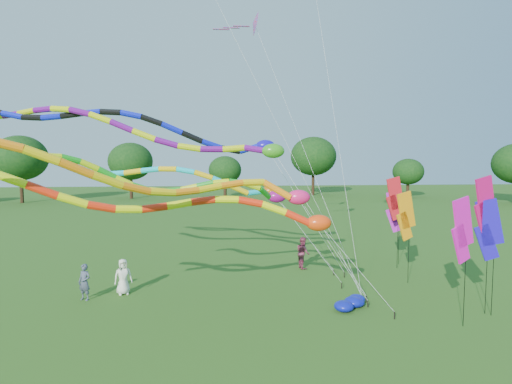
{
  "coord_description": "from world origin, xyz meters",
  "views": [
    {
      "loc": [
        -3.72,
        -13.79,
        6.34
      ],
      "look_at": [
        -2.06,
        4.86,
        4.8
      ],
      "focal_mm": 30.0,
      "sensor_mm": 36.0,
      "label": 1
    }
  ],
  "objects": [
    {
      "name": "ground",
      "position": [
        0.0,
        0.0,
        0.0
      ],
      "size": [
        160.0,
        160.0,
        0.0
      ],
      "primitive_type": "plane",
      "color": "#265316",
      "rests_on": "ground"
    },
    {
      "name": "tree_ring",
      "position": [
        4.86,
        -0.75,
        5.69
      ],
      "size": [
        112.63,
        120.07,
        9.67
      ],
      "color": "#382314",
      "rests_on": "ground"
    },
    {
      "name": "tube_kite_red",
      "position": [
        -4.63,
        1.16,
        4.65
      ],
      "size": [
        15.12,
        2.29,
        6.89
      ],
      "rotation": [
        0.0,
        0.0,
        0.11
      ],
      "color": "black",
      "rests_on": "ground"
    },
    {
      "name": "tube_kite_orange",
      "position": [
        -5.09,
        0.29,
        5.58
      ],
      "size": [
        14.58,
        6.08,
        7.61
      ],
      "rotation": [
        0.0,
        0.0,
        0.37
      ],
      "color": "black",
      "rests_on": "ground"
    },
    {
      "name": "tube_kite_purple",
      "position": [
        -6.63,
        6.3,
        7.41
      ],
      "size": [
        17.57,
        5.09,
        9.42
      ],
      "rotation": [
        0.0,
        0.0,
        -0.27
      ],
      "color": "black",
      "rests_on": "ground"
    },
    {
      "name": "tube_kite_blue",
      "position": [
        -6.41,
        7.33,
        7.6
      ],
      "size": [
        17.38,
        1.2,
        9.39
      ],
      "rotation": [
        0.0,
        0.0,
        0.04
      ],
      "color": "black",
      "rests_on": "ground"
    },
    {
      "name": "tube_kite_cyan",
      "position": [
        -5.81,
        8.29,
        5.29
      ],
      "size": [
        15.96,
        1.41,
        7.45
      ],
      "rotation": [
        0.0,
        0.0,
        -0.01
      ],
      "color": "black",
      "rests_on": "ground"
    },
    {
      "name": "tube_kite_green",
      "position": [
        -4.4,
        4.37,
        5.12
      ],
      "size": [
        12.3,
        3.1,
        7.01
      ],
      "rotation": [
        0.0,
        0.0,
        0.24
      ],
      "color": "black",
      "rests_on": "ground"
    },
    {
      "name": "delta_kite_high_c",
      "position": [
        -1.7,
        10.03,
        13.58
      ],
      "size": [
        6.46,
        6.73,
        15.2
      ],
      "rotation": [
        0.0,
        0.0,
        0.06
      ],
      "color": "black",
      "rests_on": "ground"
    },
    {
      "name": "banner_pole_red",
      "position": [
        6.21,
        9.37,
        3.98
      ],
      "size": [
        1.16,
        0.26,
        5.25
      ],
      "rotation": [
        0.0,
        0.0,
        0.16
      ],
      "color": "black",
      "rests_on": "ground"
    },
    {
      "name": "banner_pole_violet",
      "position": [
        6.67,
        10.35,
        3.13
      ],
      "size": [
        1.12,
        0.45,
        4.39
      ],
      "rotation": [
        0.0,
        0.0,
        -0.33
      ],
      "color": "black",
      "rests_on": "ground"
    },
    {
      "name": "banner_pole_orange",
      "position": [
        5.56,
        6.51,
        3.41
      ],
      "size": [
        1.14,
        0.38,
        4.67
      ],
      "rotation": [
        0.0,
        0.0,
        0.27
      ],
      "color": "black",
      "rests_on": "ground"
    },
    {
      "name": "banner_pole_magenta_a",
      "position": [
        5.18,
        0.94,
        3.66
      ],
      "size": [
        1.11,
        0.49,
        4.92
      ],
      "rotation": [
        0.0,
        0.0,
        0.37
      ],
      "color": "black",
      "rests_on": "ground"
    },
    {
      "name": "banner_pole_blue_b",
      "position": [
        6.92,
        2.02,
        3.46
      ],
      "size": [
        1.15,
        0.31,
        4.73
      ],
      "rotation": [
        0.0,
        0.0,
        -0.2
      ],
      "color": "black",
      "rests_on": "ground"
    },
    {
      "name": "banner_pole_magenta_b",
      "position": [
        6.79,
        2.12,
        4.35
      ],
      "size": [
        1.14,
        0.39,
        5.63
      ],
      "rotation": [
        0.0,
        0.0,
        0.27
      ],
      "color": "black",
      "rests_on": "ground"
    },
    {
      "name": "blue_nylon_heap",
      "position": [
        1.89,
        3.41,
        0.21
      ],
      "size": [
        1.3,
        1.28,
        0.48
      ],
      "color": "#0C16A1",
      "rests_on": "ground"
    },
    {
      "name": "person_a",
      "position": [
        -8.12,
        6.01,
        0.82
      ],
      "size": [
        0.94,
        0.79,
        1.65
      ],
      "primitive_type": "imported",
      "rotation": [
        0.0,
        0.0,
        0.38
      ],
      "color": "silver",
      "rests_on": "ground"
    },
    {
      "name": "person_b",
      "position": [
        -9.65,
        5.33,
        0.81
      ],
      "size": [
        0.7,
        0.6,
        1.62
      ],
      "primitive_type": "imported",
      "rotation": [
        0.0,
        0.0,
        -0.43
      ],
      "color": "#444A5F",
      "rests_on": "ground"
    },
    {
      "name": "person_c",
      "position": [
        1.08,
        9.86,
        0.9
      ],
      "size": [
        0.81,
        0.97,
        1.8
      ],
      "primitive_type": "imported",
      "rotation": [
        0.0,
        0.0,
        1.73
      ],
      "color": "#953652",
      "rests_on": "ground"
    }
  ]
}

